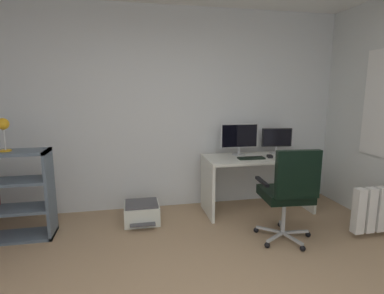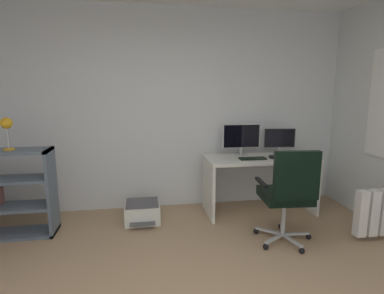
{
  "view_description": "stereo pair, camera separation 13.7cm",
  "coord_description": "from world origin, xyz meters",
  "px_view_note": "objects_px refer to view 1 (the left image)",
  "views": [
    {
      "loc": [
        -0.43,
        -1.58,
        1.6
      ],
      "look_at": [
        0.27,
        1.8,
        0.97
      ],
      "focal_mm": 28.26,
      "sensor_mm": 36.0,
      "label": 1
    },
    {
      "loc": [
        -0.29,
        -1.61,
        1.6
      ],
      "look_at": [
        0.27,
        1.8,
        0.97
      ],
      "focal_mm": 28.26,
      "sensor_mm": 36.0,
      "label": 2
    }
  ],
  "objects_px": {
    "printer": "(142,213)",
    "office_chair": "(289,190)",
    "desk": "(258,171)",
    "keyboard": "(251,158)",
    "monitor_secondary": "(277,139)",
    "computer_mouse": "(270,156)",
    "desk_lamp": "(3,127)",
    "monitor_main": "(239,137)"
  },
  "relations": [
    {
      "from": "printer",
      "to": "office_chair",
      "type": "bearing_deg",
      "value": -29.36
    },
    {
      "from": "desk",
      "to": "keyboard",
      "type": "bearing_deg",
      "value": -143.64
    },
    {
      "from": "monitor_secondary",
      "to": "computer_mouse",
      "type": "relative_size",
      "value": 4.19
    },
    {
      "from": "monitor_secondary",
      "to": "printer",
      "type": "relative_size",
      "value": 0.9
    },
    {
      "from": "keyboard",
      "to": "office_chair",
      "type": "bearing_deg",
      "value": -82.29
    },
    {
      "from": "monitor_secondary",
      "to": "desk_lamp",
      "type": "xyz_separation_m",
      "value": [
        -3.3,
        -0.38,
        0.29
      ]
    },
    {
      "from": "office_chair",
      "to": "printer",
      "type": "xyz_separation_m",
      "value": [
        -1.5,
        0.84,
        -0.47
      ]
    },
    {
      "from": "office_chair",
      "to": "printer",
      "type": "height_order",
      "value": "office_chair"
    },
    {
      "from": "keyboard",
      "to": "desk_lamp",
      "type": "distance_m",
      "value": 2.86
    },
    {
      "from": "printer",
      "to": "keyboard",
      "type": "bearing_deg",
      "value": -0.94
    },
    {
      "from": "monitor_secondary",
      "to": "keyboard",
      "type": "relative_size",
      "value": 1.23
    },
    {
      "from": "keyboard",
      "to": "printer",
      "type": "xyz_separation_m",
      "value": [
        -1.41,
        0.02,
        -0.64
      ]
    },
    {
      "from": "office_chair",
      "to": "keyboard",
      "type": "bearing_deg",
      "value": 96.05
    },
    {
      "from": "keyboard",
      "to": "computer_mouse",
      "type": "distance_m",
      "value": 0.27
    },
    {
      "from": "monitor_secondary",
      "to": "desk_lamp",
      "type": "relative_size",
      "value": 1.19
    },
    {
      "from": "monitor_secondary",
      "to": "keyboard",
      "type": "bearing_deg",
      "value": -150.83
    },
    {
      "from": "desk",
      "to": "keyboard",
      "type": "relative_size",
      "value": 4.21
    },
    {
      "from": "monitor_main",
      "to": "office_chair",
      "type": "relative_size",
      "value": 0.5
    },
    {
      "from": "monitor_main",
      "to": "monitor_secondary",
      "type": "xyz_separation_m",
      "value": [
        0.56,
        0.0,
        -0.05
      ]
    },
    {
      "from": "keyboard",
      "to": "office_chair",
      "type": "xyz_separation_m",
      "value": [
        0.09,
        -0.82,
        -0.17
      ]
    },
    {
      "from": "monitor_secondary",
      "to": "printer",
      "type": "height_order",
      "value": "monitor_secondary"
    },
    {
      "from": "desk_lamp",
      "to": "printer",
      "type": "bearing_deg",
      "value": 5.61
    },
    {
      "from": "office_chair",
      "to": "printer",
      "type": "bearing_deg",
      "value": 150.64
    },
    {
      "from": "keyboard",
      "to": "monitor_main",
      "type": "bearing_deg",
      "value": 106.25
    },
    {
      "from": "computer_mouse",
      "to": "printer",
      "type": "relative_size",
      "value": 0.21
    },
    {
      "from": "desk_lamp",
      "to": "desk",
      "type": "bearing_deg",
      "value": 4.27
    },
    {
      "from": "desk",
      "to": "keyboard",
      "type": "height_order",
      "value": "keyboard"
    },
    {
      "from": "desk_lamp",
      "to": "office_chair",
      "type": "bearing_deg",
      "value": -13.7
    },
    {
      "from": "monitor_main",
      "to": "keyboard",
      "type": "distance_m",
      "value": 0.37
    },
    {
      "from": "monitor_main",
      "to": "monitor_secondary",
      "type": "relative_size",
      "value": 1.26
    },
    {
      "from": "desk_lamp",
      "to": "computer_mouse",
      "type": "bearing_deg",
      "value": 2.51
    },
    {
      "from": "desk",
      "to": "desk_lamp",
      "type": "bearing_deg",
      "value": -175.73
    },
    {
      "from": "monitor_secondary",
      "to": "office_chair",
      "type": "height_order",
      "value": "monitor_secondary"
    },
    {
      "from": "desk",
      "to": "computer_mouse",
      "type": "height_order",
      "value": "computer_mouse"
    },
    {
      "from": "computer_mouse",
      "to": "keyboard",
      "type": "bearing_deg",
      "value": -164.9
    },
    {
      "from": "desk_lamp",
      "to": "printer",
      "type": "relative_size",
      "value": 0.75
    },
    {
      "from": "monitor_main",
      "to": "monitor_secondary",
      "type": "height_order",
      "value": "monitor_main"
    },
    {
      "from": "monitor_secondary",
      "to": "computer_mouse",
      "type": "bearing_deg",
      "value": -130.91
    },
    {
      "from": "desk",
      "to": "monitor_secondary",
      "type": "bearing_deg",
      "value": 25.75
    },
    {
      "from": "desk",
      "to": "desk_lamp",
      "type": "distance_m",
      "value": 3.05
    },
    {
      "from": "keyboard",
      "to": "computer_mouse",
      "type": "bearing_deg",
      "value": 6.11
    },
    {
      "from": "monitor_secondary",
      "to": "printer",
      "type": "bearing_deg",
      "value": -172.58
    }
  ]
}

